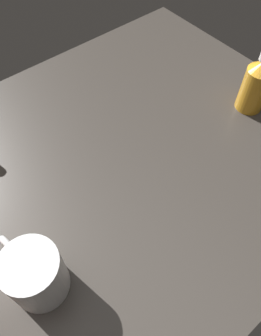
% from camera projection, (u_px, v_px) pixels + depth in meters
% --- Properties ---
extents(ground_plane, '(0.92, 0.72, 0.05)m').
position_uv_depth(ground_plane, '(114.00, 170.00, 0.65)').
color(ground_plane, '#38332D').
extents(honey_bottle, '(0.06, 0.06, 0.14)m').
position_uv_depth(honey_bottle, '(257.00, 84.00, 0.67)').
color(honey_bottle, gold).
rests_on(honey_bottle, ground_plane).
extents(coffee_mug, '(0.08, 0.12, 0.09)m').
position_uv_depth(coffee_mug, '(35.00, 274.00, 0.46)').
color(coffee_mug, silver).
rests_on(coffee_mug, ground_plane).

